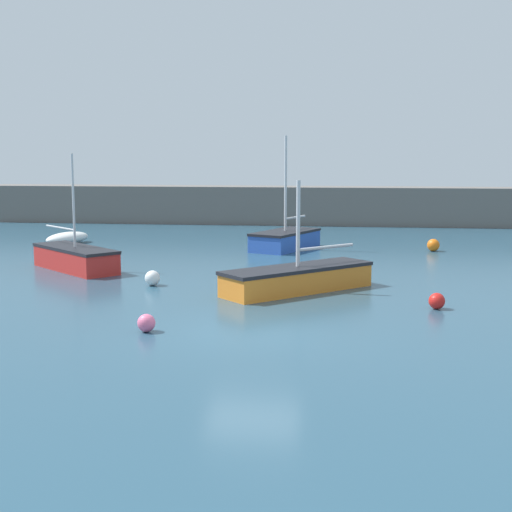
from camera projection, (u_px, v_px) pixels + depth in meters
ground_plane at (253, 335)px, 18.75m from camera, size 120.00×120.00×0.20m
harbor_breakwater at (311, 205)px, 47.54m from camera, size 44.57×2.71×2.51m
sailboat_tall_mast at (285, 239)px, 35.00m from camera, size 3.37×4.61×5.52m
sailboat_twin_hulled at (75, 258)px, 28.65m from camera, size 4.49×4.21×4.66m
rowboat_white_midwater at (67, 238)px, 36.99m from camera, size 2.10×3.12×0.63m
sailboat_short_mast at (298, 278)px, 24.19m from camera, size 5.14×5.00×3.77m
mooring_buoy_orange at (433, 245)px, 34.27m from camera, size 0.60×0.60×0.60m
mooring_buoy_white at (152, 278)px, 25.27m from camera, size 0.54×0.54×0.54m
mooring_buoy_red at (437, 301)px, 21.43m from camera, size 0.49×0.49×0.49m
mooring_buoy_pink at (146, 323)px, 18.67m from camera, size 0.48×0.48×0.48m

